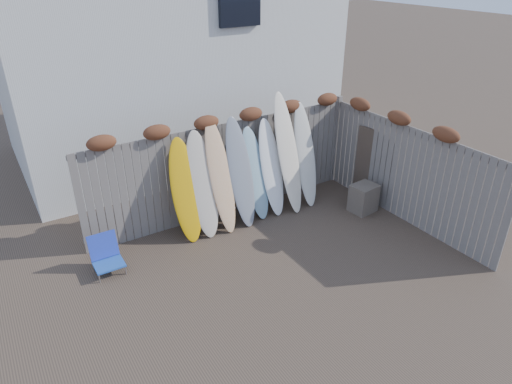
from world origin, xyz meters
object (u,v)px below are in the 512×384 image
wooden_crate (363,198)px  surfboard_0 (185,191)px  beach_chair (106,255)px  lattice_panel (378,167)px

wooden_crate → surfboard_0: bearing=162.8°
beach_chair → surfboard_0: surfboard_0 is taller
beach_chair → surfboard_0: (1.68, 0.27, 0.68)m
beach_chair → surfboard_0: 1.84m
wooden_crate → lattice_panel: size_ratio=0.37×
wooden_crate → lattice_panel: lattice_panel is taller
wooden_crate → lattice_panel: bearing=20.3°
wooden_crate → lattice_panel: (0.54, 0.20, 0.52)m
surfboard_0 → wooden_crate: bearing=-11.3°
wooden_crate → surfboard_0: (-3.61, 1.12, 0.68)m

